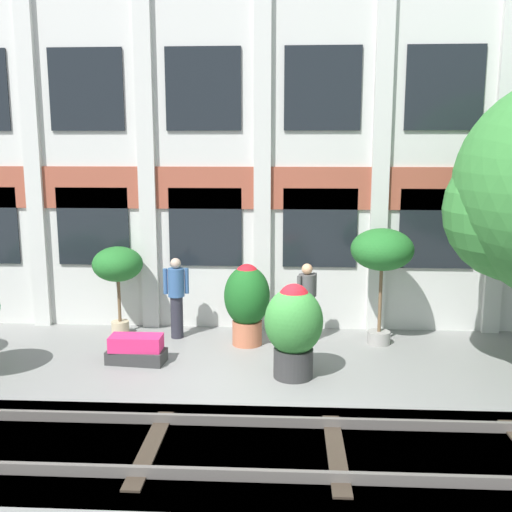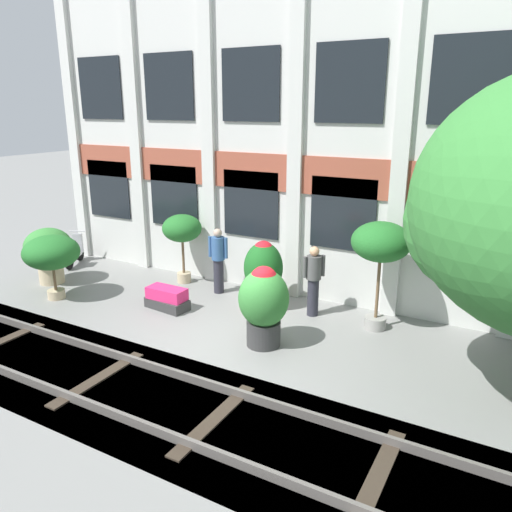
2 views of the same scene
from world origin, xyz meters
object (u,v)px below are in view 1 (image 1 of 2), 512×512
potted_plant_terracotta_small (118,267)px  resident_watching_tracks (307,301)px  potted_plant_ribbed_drum (247,299)px  potted_plant_stone_basin (294,325)px  potted_plant_low_pan (382,253)px  resident_by_doorway (176,295)px  potted_plant_square_trough (136,350)px

potted_plant_terracotta_small → resident_watching_tracks: size_ratio=1.15×
potted_plant_ribbed_drum → potted_plant_stone_basin: bearing=-61.4°
potted_plant_ribbed_drum → potted_plant_terracotta_small: 2.88m
potted_plant_stone_basin → resident_watching_tracks: potted_plant_stone_basin is taller
potted_plant_terracotta_small → potted_plant_low_pan: bearing=-3.9°
potted_plant_ribbed_drum → potted_plant_stone_basin: size_ratio=1.00×
potted_plant_terracotta_small → resident_by_doorway: (1.28, -0.20, -0.54)m
potted_plant_low_pan → resident_watching_tracks: bearing=179.8°
resident_by_doorway → resident_watching_tracks: resident_by_doorway is taller
potted_plant_square_trough → potted_plant_terracotta_small: (-0.79, 1.71, 1.21)m
potted_plant_low_pan → potted_plant_terracotta_small: 5.49m
potted_plant_low_pan → resident_watching_tracks: 1.78m
potted_plant_terracotta_small → resident_watching_tracks: bearing=-5.3°
potted_plant_ribbed_drum → resident_watching_tracks: bearing=8.6°
potted_plant_low_pan → potted_plant_terracotta_small: size_ratio=1.25×
potted_plant_stone_basin → potted_plant_square_trough: bearing=169.5°
potted_plant_square_trough → potted_plant_low_pan: bearing=15.9°
resident_by_doorway → potted_plant_ribbed_drum: bearing=67.1°
potted_plant_low_pan → potted_plant_ribbed_drum: bearing=-176.2°
potted_plant_stone_basin → resident_watching_tracks: 1.90m
potted_plant_ribbed_drum → potted_plant_square_trough: bearing=-149.8°
resident_by_doorway → resident_watching_tracks: bearing=76.7°
potted_plant_ribbed_drum → potted_plant_square_trough: potted_plant_ribbed_drum is taller
potted_plant_low_pan → potted_plant_stone_basin: bearing=-133.1°
potted_plant_low_pan → resident_by_doorway: size_ratio=1.39×
potted_plant_ribbed_drum → potted_plant_low_pan: size_ratio=0.70×
potted_plant_square_trough → potted_plant_stone_basin: (2.92, -0.54, 0.69)m
potted_plant_low_pan → resident_by_doorway: potted_plant_low_pan is taller
potted_plant_ribbed_drum → potted_plant_low_pan: bearing=3.8°
potted_plant_ribbed_drum → potted_plant_stone_basin: (0.93, -1.70, -0.01)m
potted_plant_square_trough → potted_plant_stone_basin: bearing=-10.5°
potted_plant_low_pan → potted_plant_stone_basin: size_ratio=1.42×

